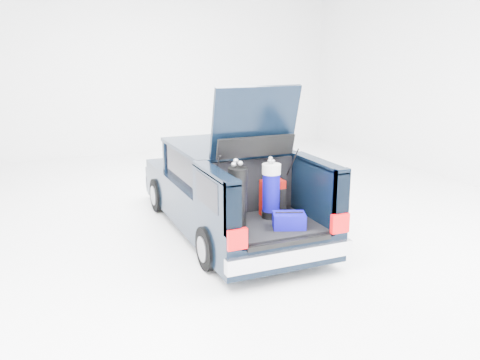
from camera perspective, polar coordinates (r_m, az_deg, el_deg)
name	(u,v)px	position (r m, az deg, el deg)	size (l,w,h in m)	color
ground	(228,230)	(8.59, -1.31, -5.60)	(14.00, 14.00, 0.00)	white
car	(226,190)	(8.47, -1.60, -1.09)	(1.87, 4.65, 2.47)	black
red_suitcase	(273,198)	(7.37, 3.68, -2.03)	(0.34, 0.23, 0.55)	#6C0803
black_golf_bag	(237,197)	(6.81, -0.31, -1.97)	(0.26, 0.30, 0.94)	black
blue_golf_bag	(271,190)	(7.24, 3.51, -1.16)	(0.35, 0.35, 0.89)	black
blue_duffel	(289,220)	(6.93, 5.52, -4.53)	(0.51, 0.42, 0.23)	#0B0583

